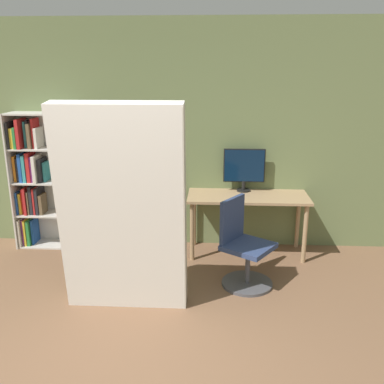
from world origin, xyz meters
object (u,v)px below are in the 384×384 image
office_chair (243,251)px  bookshelf (39,179)px  mattress_near (123,211)px  monitor (244,167)px

office_chair → bookshelf: bearing=159.9°
office_chair → bookshelf: size_ratio=0.55×
office_chair → mattress_near: 1.35m
office_chair → mattress_near: (-1.10, -0.52, 0.59)m
monitor → bookshelf: 2.48m
mattress_near → bookshelf: bearing=133.4°
monitor → mattress_near: mattress_near is taller
monitor → mattress_near: bearing=-128.1°
monitor → office_chair: (-0.04, -0.93, -0.66)m
monitor → office_chair: monitor is taller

